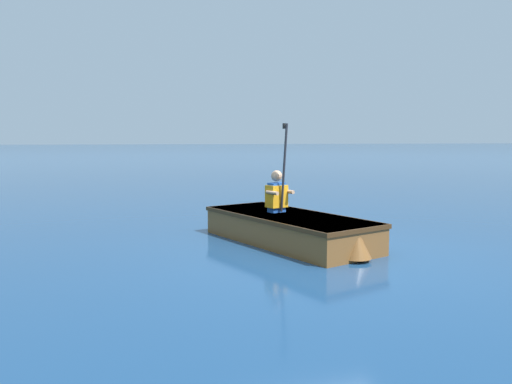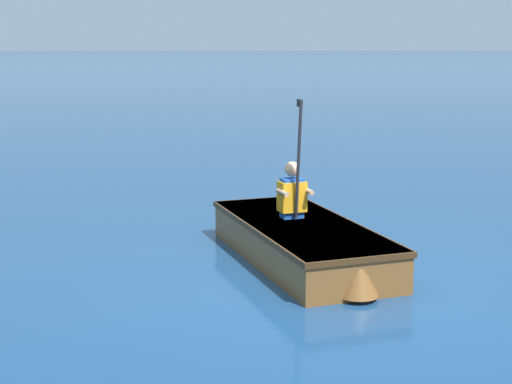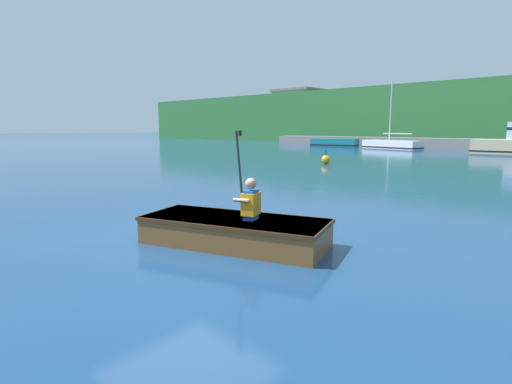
{
  "view_description": "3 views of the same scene",
  "coord_description": "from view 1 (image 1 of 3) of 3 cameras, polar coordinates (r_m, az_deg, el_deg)",
  "views": [
    {
      "loc": [
        -5.97,
        2.76,
        1.54
      ],
      "look_at": [
        0.94,
        0.74,
        0.78
      ],
      "focal_mm": 35.0,
      "sensor_mm": 36.0,
      "label": 1
    },
    {
      "loc": [
        -7.41,
        0.84,
        2.42
      ],
      "look_at": [
        0.94,
        0.74,
        0.78
      ],
      "focal_mm": 55.0,
      "sensor_mm": 36.0,
      "label": 2
    },
    {
      "loc": [
        5.31,
        -3.98,
        1.81
      ],
      "look_at": [
        0.94,
        0.74,
        0.78
      ],
      "focal_mm": 28.0,
      "sensor_mm": 36.0,
      "label": 3
    }
  ],
  "objects": [
    {
      "name": "ground_plane",
      "position": [
        6.76,
        8.34,
        -7.22
      ],
      "size": [
        300.0,
        300.0,
        0.0
      ],
      "primitive_type": "plane",
      "color": "navy"
    },
    {
      "name": "rowboat_foreground",
      "position": [
        7.43,
        3.92,
        -4.03
      ],
      "size": [
        3.13,
        2.03,
        0.43
      ],
      "color": "brown",
      "rests_on": "ground"
    },
    {
      "name": "person_paddler",
      "position": [
        7.62,
        2.41,
        -0.12
      ],
      "size": [
        0.41,
        0.42,
        1.35
      ],
      "color": "#1E4CA5",
      "rests_on": "rowboat_foreground"
    }
  ]
}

